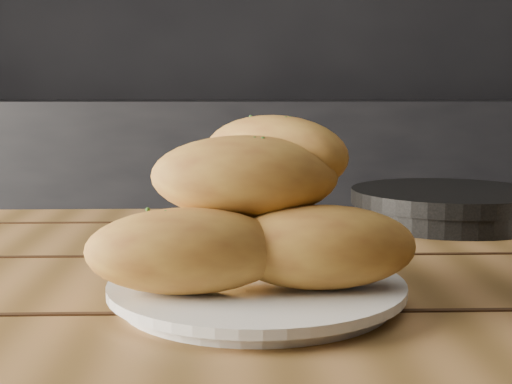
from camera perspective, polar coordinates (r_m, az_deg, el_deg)
name	(u,v)px	position (r m, az deg, el deg)	size (l,w,h in m)	color
counter	(338,247)	(2.22, 6.55, -4.39)	(2.80, 0.60, 0.90)	black
plate	(257,290)	(0.60, 0.06, -7.89)	(0.25, 0.25, 0.02)	silver
bread_rolls	(255,212)	(0.59, -0.10, -1.59)	(0.26, 0.21, 0.14)	#BE8E34
skillet	(449,205)	(0.99, 15.20, -1.03)	(0.39, 0.26, 0.05)	black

